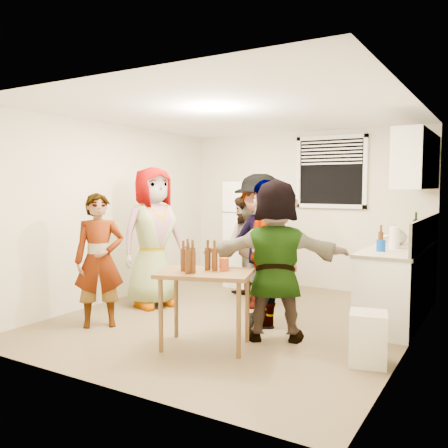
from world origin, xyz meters
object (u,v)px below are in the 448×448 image
Objects in this scene: trash_bin at (368,338)px; serving_table at (205,347)px; blue_cup at (381,251)px; guest_stripe at (101,326)px; beer_bottle_counter at (380,251)px; wine_bottle at (415,239)px; guest_orange at (275,339)px; refrigerator at (252,234)px; guest_black at (265,324)px; guest_back_right at (259,309)px; red_cup at (224,270)px; guest_grey at (154,306)px; guest_back_left at (244,300)px; beer_bottle_table at (193,273)px; kettle at (397,245)px.

trash_bin reaches higher than serving_table.
trash_bin is at bearing -82.34° from blue_cup.
guest_stripe is (-2.84, -1.52, -0.90)m from blue_cup.
trash_bin is (0.16, -1.15, -0.65)m from beer_bottle_counter.
wine_bottle is 0.16× the size of guest_orange.
refrigerator is 0.99× the size of guest_black.
guest_orange is (0.50, 0.60, 0.00)m from serving_table.
serving_table is at bearing -74.79° from guest_back_right.
red_cup reaches higher than guest_grey.
beer_bottle_counter is 2.22m from guest_back_left.
blue_cup is at bearing -16.20° from guest_stripe.
blue_cup is (2.36, -1.40, 0.05)m from refrigerator.
serving_table reaches higher than guest_grey.
red_cup is at bearing -68.14° from refrigerator.
guest_stripe is (-1.45, -0.01, 0.00)m from serving_table.
refrigerator is 13.23× the size of red_cup.
serving_table is 0.61× the size of guest_back_left.
beer_bottle_counter is 2.20m from beer_bottle_table.
red_cup is 2.03m from guest_grey.
beer_bottle_table is 0.12× the size of guest_grey.
guest_grey is at bearing 145.52° from serving_table.
trash_bin is at bearing 9.32° from red_cup.
wine_bottle is 0.18× the size of guest_stripe.
trash_bin is 1.60m from serving_table.
kettle is 0.73m from wine_bottle.
beer_bottle_table is 2.31m from guest_back_left.
beer_bottle_counter reaches higher than guest_stripe.
wine_bottle is at bearing 116.45° from guest_black.
serving_table is (-1.43, -2.23, -0.90)m from kettle.
beer_bottle_counter is 0.15× the size of guest_back_left.
blue_cup is at bearing -95.64° from wine_bottle.
beer_bottle_table reaches higher than guest_back_right.
blue_cup reaches higher than trash_bin.
trash_bin reaches higher than guest_black.
kettle is at bearing 58.03° from beer_bottle_table.
kettle is at bearing 57.40° from serving_table.
guest_orange is (-0.88, -0.91, -0.90)m from blue_cup.
kettle reaches higher than beer_bottle_table.
blue_cup is (0.01, -0.01, 0.00)m from beer_bottle_counter.
blue_cup is 0.28× the size of trash_bin.
beer_bottle_table is 0.13× the size of guest_black.
guest_orange is (1.47, -2.31, -0.85)m from refrigerator.
guest_black is at bearing 79.79° from serving_table.
red_cup is 2.12m from guest_back_left.
guest_orange is at bearing 8.31° from guest_black.
guest_back_right reaches higher than guest_black.
trash_bin is at bearing -27.69° from guest_back_right.
trash_bin is 2.68m from guest_back_left.
refrigerator is 7.70× the size of beer_bottle_counter.
guest_black is at bearing 87.07° from red_cup.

